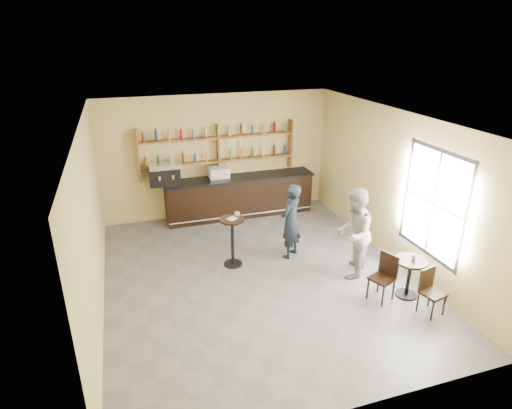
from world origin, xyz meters
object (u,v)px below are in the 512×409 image
object	(u,v)px
chair_west	(382,278)
pedestal_table	(233,242)
espresso_machine	(165,174)
cafe_table	(409,278)
pastry_case	(219,173)
patron_second	(353,233)
bar_counter	(240,196)
man_main	(291,221)
chair_south	(433,293)

from	to	relation	value
chair_west	pedestal_table	bearing A→B (deg)	-154.08
espresso_machine	cafe_table	bearing A→B (deg)	-42.85
espresso_machine	pastry_case	world-z (taller)	espresso_machine
pastry_case	patron_second	distance (m)	4.10
bar_counter	man_main	bearing A→B (deg)	-80.18
man_main	chair_west	distance (m)	2.30
chair_south	espresso_machine	bearing A→B (deg)	114.10
man_main	espresso_machine	bearing A→B (deg)	-87.43
pedestal_table	cafe_table	xyz separation A→B (m)	(2.83, -2.11, -0.16)
pedestal_table	man_main	size ratio (longest dim) A/B	0.64
cafe_table	patron_second	xyz separation A→B (m)	(-0.64, 1.00, 0.55)
espresso_machine	patron_second	world-z (taller)	patron_second
espresso_machine	pedestal_table	size ratio (longest dim) A/B	0.71
pedestal_table	chair_south	world-z (taller)	pedestal_table
pastry_case	man_main	size ratio (longest dim) A/B	0.31
espresso_machine	man_main	distance (m)	3.49
espresso_machine	chair_west	distance (m)	5.73
chair_west	chair_south	world-z (taller)	chair_west
espresso_machine	pedestal_table	world-z (taller)	espresso_machine
chair_south	patron_second	size ratio (longest dim) A/B	0.45
pedestal_table	chair_south	size ratio (longest dim) A/B	1.28
patron_second	chair_west	bearing A→B (deg)	44.70
cafe_table	chair_west	size ratio (longest dim) A/B	0.85
bar_counter	chair_west	bearing A→B (deg)	-72.76
bar_counter	espresso_machine	distance (m)	2.07
bar_counter	man_main	distance (m)	2.59
patron_second	bar_counter	bearing A→B (deg)	-120.78
pastry_case	cafe_table	world-z (taller)	pastry_case
chair_west	patron_second	xyz separation A→B (m)	(-0.09, 0.95, 0.48)
pastry_case	chair_south	world-z (taller)	pastry_case
bar_counter	man_main	world-z (taller)	man_main
bar_counter	chair_west	size ratio (longest dim) A/B	4.46
bar_counter	espresso_machine	world-z (taller)	espresso_machine
cafe_table	espresso_machine	bearing A→B (deg)	129.91
bar_counter	patron_second	bearing A→B (deg)	-69.90
bar_counter	chair_west	distance (m)	4.80
cafe_table	man_main	bearing A→B (deg)	126.16
pastry_case	cafe_table	xyz separation A→B (m)	(2.52, -4.63, -0.86)
man_main	chair_south	xyz separation A→B (m)	(1.58, -2.70, -0.42)
espresso_machine	chair_south	bearing A→B (deg)	-45.88
chair_west	patron_second	world-z (taller)	patron_second
espresso_machine	cafe_table	distance (m)	6.12
cafe_table	chair_south	size ratio (longest dim) A/B	0.91
bar_counter	chair_south	size ratio (longest dim) A/B	4.75
pastry_case	pedestal_table	world-z (taller)	pastry_case
pedestal_table	pastry_case	bearing A→B (deg)	82.91
chair_west	patron_second	distance (m)	1.07
espresso_machine	man_main	xyz separation A→B (m)	(2.34, -2.53, -0.51)
pastry_case	pedestal_table	xyz separation A→B (m)	(-0.31, -2.52, -0.70)
man_main	patron_second	xyz separation A→B (m)	(0.89, -1.10, 0.09)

